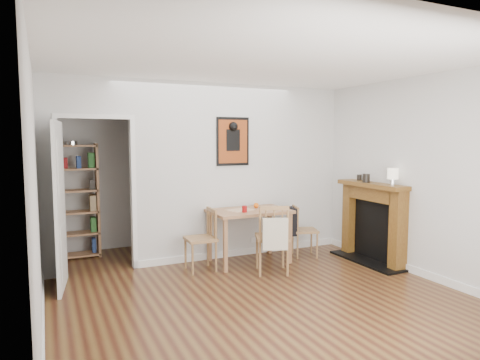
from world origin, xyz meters
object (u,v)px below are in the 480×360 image
chair_right (304,230)px  chair_front (272,238)px  chair_left (200,240)px  mantel_lamp (393,175)px  fireplace (373,220)px  ceramic_jar_a (366,178)px  orange_fruit (256,205)px  notebook (270,208)px  dining_table (249,216)px  red_glass (245,209)px  bookshelf (73,202)px  ceramic_jar_b (359,177)px

chair_right → chair_front: chair_front is taller
chair_left → mantel_lamp: mantel_lamp is taller
chair_front → fireplace: fireplace is taller
chair_front → ceramic_jar_a: bearing=-2.7°
chair_front → orange_fruit: 0.76m
chair_left → notebook: (1.12, 0.07, 0.35)m
dining_table → chair_left: chair_left is taller
chair_front → mantel_lamp: bearing=-18.2°
chair_right → red_glass: (-1.04, -0.09, 0.41)m
chair_right → fireplace: fireplace is taller
dining_table → bookshelf: 2.65m
bookshelf → mantel_lamp: bearing=-31.6°
orange_fruit → chair_right: bearing=-12.8°
orange_fruit → ceramic_jar_a: 1.65m
chair_front → bookshelf: 3.04m
orange_fruit → mantel_lamp: 1.96m
chair_right → notebook: size_ratio=2.71×
fireplace → ceramic_jar_a: 0.62m
bookshelf → mantel_lamp: bookshelf is taller
bookshelf → mantel_lamp: (3.93, -2.41, 0.45)m
chair_right → bookshelf: (-3.18, 1.38, 0.45)m
orange_fruit → ceramic_jar_a: bearing=-27.9°
bookshelf → red_glass: (2.14, -1.48, -0.03)m
chair_front → notebook: 0.70m
orange_fruit → ceramic_jar_a: size_ratio=0.61×
orange_fruit → bookshelf: bearing=153.6°
dining_table → chair_front: bearing=-84.0°
dining_table → chair_left: 0.82m
orange_fruit → notebook: 0.21m
bookshelf → ceramic_jar_a: bearing=-27.0°
chair_left → fireplace: (2.44, -0.64, 0.19)m
fireplace → notebook: fireplace is taller
dining_table → notebook: notebook is taller
chair_left → bookshelf: 2.10m
notebook → red_glass: bearing=-162.7°
dining_table → chair_left: size_ratio=1.33×
notebook → ceramic_jar_b: bearing=-15.1°
chair_right → orange_fruit: orange_fruit is taller
red_glass → chair_left: bearing=172.3°
chair_front → notebook: bearing=63.7°
ceramic_jar_a → ceramic_jar_b: size_ratio=1.42×
mantel_lamp → notebook: bearing=139.9°
chair_right → notebook: 0.67m
ceramic_jar_b → chair_right: bearing=159.1°
chair_left → chair_front: (0.84, -0.50, 0.05)m
mantel_lamp → ceramic_jar_a: 0.46m
chair_left → chair_front: bearing=-30.9°
bookshelf → fireplace: bearing=-27.3°
chair_right → orange_fruit: (-0.73, 0.17, 0.40)m
red_glass → orange_fruit: bearing=39.5°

